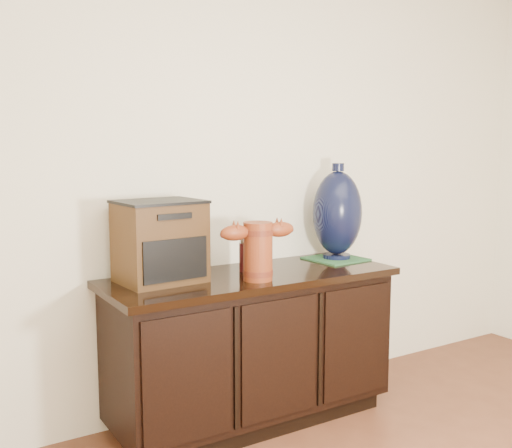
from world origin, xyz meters
TOP-DOWN VIEW (x-y plane):
  - sideboard at (0.00, 2.23)m, footprint 1.46×0.56m
  - terracotta_vessel at (-0.05, 2.09)m, footprint 0.39×0.15m
  - tv_radio at (-0.44, 2.30)m, footprint 0.40×0.33m
  - green_mat at (0.59, 2.30)m, footprint 0.30×0.30m
  - lamp_base at (0.60, 2.30)m, footprint 0.29×0.29m
  - spray_can at (0.00, 2.29)m, footprint 0.06×0.06m

SIDE VIEW (x-z plane):
  - sideboard at x=0.00m, z-range 0.01..0.76m
  - green_mat at x=0.59m, z-range 0.76..0.76m
  - spray_can at x=0.00m, z-range 0.75..0.92m
  - terracotta_vessel at x=-0.05m, z-range 0.77..1.05m
  - tv_radio at x=-0.44m, z-range 0.75..1.13m
  - lamp_base at x=0.60m, z-range 0.75..1.27m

